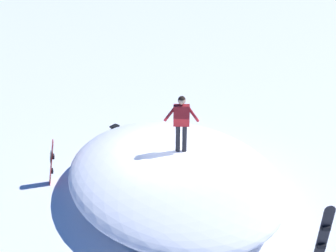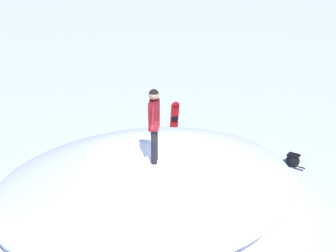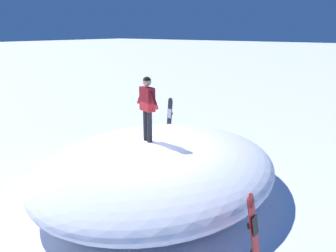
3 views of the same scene
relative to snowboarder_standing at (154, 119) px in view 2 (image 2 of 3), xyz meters
name	(u,v)px [view 2 (image 2 of 3)]	position (x,y,z in m)	size (l,w,h in m)	color
ground	(165,204)	(0.32, 0.30, -2.47)	(240.00, 240.00, 0.00)	white
snow_mound	(149,182)	(-0.08, 0.29, -1.77)	(7.54, 6.19, 1.40)	white
snowboarder_standing	(154,119)	(0.00, 0.00, 0.00)	(0.42, 1.02, 1.77)	black
snowboard_secondary_upright	(174,122)	(1.57, 3.83, -1.66)	(0.29, 0.32, 1.57)	red
backpack_near	(293,160)	(4.57, 1.32, -2.26)	(0.54, 0.61, 0.42)	black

